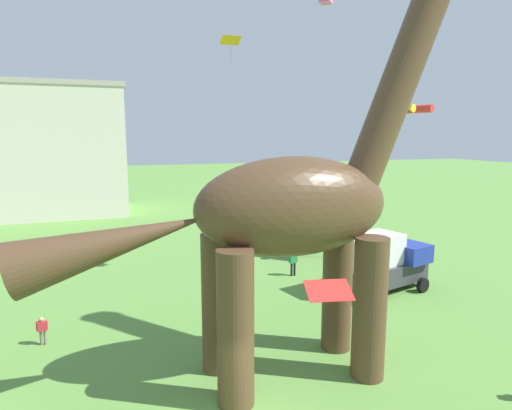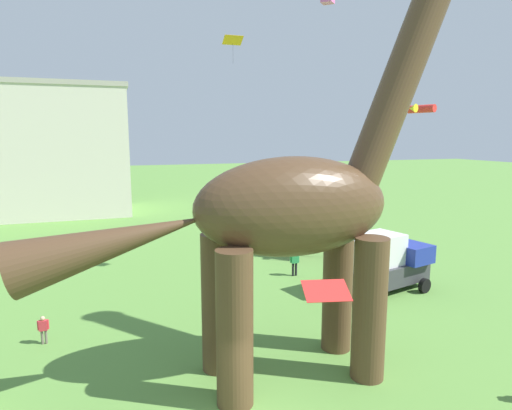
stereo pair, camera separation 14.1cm
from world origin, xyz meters
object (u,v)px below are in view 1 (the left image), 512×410
at_px(dinosaur_sculpture, 292,207).
at_px(kite_high_left, 231,40).
at_px(parked_box_truck, 380,262).
at_px(kite_mid_left, 417,109).
at_px(kite_trailing, 329,290).
at_px(person_far_spectator, 42,328).
at_px(festival_canopy_tent, 302,220).
at_px(person_vendor_side, 293,260).

xyz_separation_m(dinosaur_sculpture, kite_high_left, (3.45, 19.53, 9.52)).
bearing_deg(kite_high_left, parked_box_truck, -70.90).
relative_size(kite_mid_left, kite_trailing, 1.62).
bearing_deg(dinosaur_sculpture, kite_trailing, -126.03).
relative_size(kite_high_left, kite_trailing, 1.68).
bearing_deg(person_far_spectator, kite_trailing, -71.02).
relative_size(kite_high_left, kite_mid_left, 1.04).
distance_m(kite_high_left, kite_trailing, 27.29).
bearing_deg(person_far_spectator, festival_canopy_tent, 13.27).
distance_m(person_far_spectator, person_vendor_side, 14.20).
distance_m(person_vendor_side, festival_canopy_tent, 5.19).
height_order(parked_box_truck, kite_trailing, kite_trailing).
distance_m(parked_box_truck, person_far_spectator, 16.88).
height_order(person_vendor_side, kite_mid_left, kite_mid_left).
xyz_separation_m(person_vendor_side, kite_high_left, (-1.16, 9.47, 14.64)).
distance_m(dinosaur_sculpture, person_vendor_side, 12.19).
bearing_deg(parked_box_truck, kite_high_left, 94.95).
bearing_deg(person_far_spectator, kite_high_left, 33.16).
bearing_deg(kite_mid_left, parked_box_truck, -143.16).
xyz_separation_m(person_far_spectator, kite_mid_left, (21.78, 4.61, 9.49)).
distance_m(person_far_spectator, kite_high_left, 23.97).
bearing_deg(kite_high_left, festival_canopy_tent, -54.51).
bearing_deg(kite_high_left, person_far_spectator, -130.55).
distance_m(festival_canopy_tent, kite_trailing, 21.42).
xyz_separation_m(kite_high_left, kite_trailing, (-4.81, -24.70, -10.54)).
relative_size(dinosaur_sculpture, kite_trailing, 14.59).
relative_size(person_vendor_side, kite_trailing, 1.43).
relative_size(person_far_spectator, kite_trailing, 1.03).
bearing_deg(kite_mid_left, kite_high_left, 134.80).
relative_size(dinosaur_sculpture, kite_high_left, 8.70).
bearing_deg(dinosaur_sculpture, festival_canopy_tent, 42.10).
xyz_separation_m(person_far_spectator, person_vendor_side, (13.36, 4.79, 0.28)).
bearing_deg(kite_mid_left, person_vendor_side, 178.75).
distance_m(person_far_spectator, kite_trailing, 13.52).
distance_m(person_vendor_side, kite_trailing, 16.87).
distance_m(parked_box_truck, person_vendor_side, 5.26).
height_order(festival_canopy_tent, kite_mid_left, kite_mid_left).
bearing_deg(parked_box_truck, kite_trailing, -143.92).
relative_size(parked_box_truck, kite_mid_left, 3.17).
height_order(kite_high_left, kite_mid_left, kite_high_left).
height_order(person_vendor_side, kite_high_left, kite_high_left).
distance_m(person_vendor_side, kite_mid_left, 12.48).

